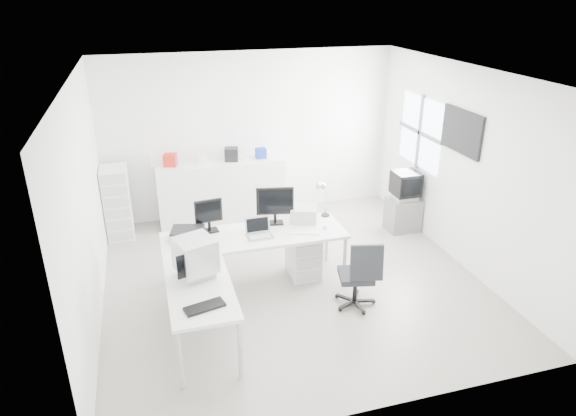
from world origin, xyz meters
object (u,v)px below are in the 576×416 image
object	(u,v)px
main_desk	(255,259)
laser_printer	(304,214)
drawer_pedestal	(303,255)
office_chair	(356,272)
inkjet_printer	(188,234)
tv_cabinet	(403,214)
filing_cabinet	(118,203)
side_desk	(202,316)
crt_monitor	(195,257)
lcd_monitor_large	(275,206)
sideboard	(222,191)
lcd_monitor_small	(209,216)
crt_tv	(406,186)
laptop	(260,229)

from	to	relation	value
main_desk	laser_printer	size ratio (longest dim) A/B	6.80
drawer_pedestal	office_chair	size ratio (longest dim) A/B	0.64
drawer_pedestal	inkjet_printer	xyz separation A→B (m)	(-1.55, 0.05, 0.52)
laser_printer	tv_cabinet	size ratio (longest dim) A/B	0.64
main_desk	office_chair	size ratio (longest dim) A/B	2.57
tv_cabinet	filing_cabinet	distance (m)	4.63
laser_printer	side_desk	bearing A→B (deg)	-121.07
crt_monitor	office_chair	size ratio (longest dim) A/B	0.52
main_desk	lcd_monitor_large	world-z (taller)	lcd_monitor_large
crt_monitor	sideboard	xyz separation A→B (m)	(0.76, 3.05, -0.46)
main_desk	tv_cabinet	bearing A→B (deg)	19.97
inkjet_printer	laser_printer	distance (m)	1.60
filing_cabinet	sideboard	bearing A→B (deg)	6.02
tv_cabinet	filing_cabinet	world-z (taller)	filing_cabinet
inkjet_printer	tv_cabinet	size ratio (longest dim) A/B	0.74
side_desk	laser_printer	distance (m)	2.13
main_desk	sideboard	size ratio (longest dim) A/B	1.13
side_desk	sideboard	world-z (taller)	sideboard
inkjet_printer	filing_cabinet	xyz separation A→B (m)	(-0.92, 1.92, -0.24)
sideboard	laser_printer	bearing A→B (deg)	-67.05
side_desk	crt_monitor	distance (m)	0.67
lcd_monitor_large	laser_printer	world-z (taller)	lcd_monitor_large
lcd_monitor_small	laser_printer	size ratio (longest dim) A/B	1.30
lcd_monitor_large	sideboard	bearing A→B (deg)	113.21
laser_printer	filing_cabinet	size ratio (longest dim) A/B	0.30
crt_tv	laptop	bearing A→B (deg)	-157.82
sideboard	lcd_monitor_small	bearing A→B (deg)	-103.39
crt_tv	lcd_monitor_large	bearing A→B (deg)	-162.68
main_desk	laser_printer	world-z (taller)	laser_printer
laser_printer	crt_monitor	bearing A→B (deg)	-126.82
side_desk	filing_cabinet	world-z (taller)	filing_cabinet
laptop	crt_monitor	xyz separation A→B (m)	(-0.90, -0.75, 0.13)
side_desk	main_desk	bearing A→B (deg)	52.31
side_desk	inkjet_printer	bearing A→B (deg)	90.00
main_desk	crt_monitor	distance (m)	1.35
office_chair	laser_printer	bearing A→B (deg)	121.69
inkjet_printer	filing_cabinet	distance (m)	2.14
lcd_monitor_large	filing_cabinet	world-z (taller)	lcd_monitor_large
main_desk	filing_cabinet	bearing A→B (deg)	131.31
lcd_monitor_large	crt_monitor	bearing A→B (deg)	-126.93
inkjet_printer	laser_printer	world-z (taller)	laser_printer
laser_printer	sideboard	world-z (taller)	sideboard
filing_cabinet	lcd_monitor_small	bearing A→B (deg)	-55.31
drawer_pedestal	tv_cabinet	distance (m)	2.23
laptop	crt_tv	size ratio (longest dim) A/B	0.68
side_desk	office_chair	world-z (taller)	office_chair
laser_printer	laptop	bearing A→B (deg)	-136.03
crt_monitor	office_chair	bearing A→B (deg)	-18.28
laptop	sideboard	xyz separation A→B (m)	(-0.14, 2.30, -0.33)
side_desk	laser_printer	xyz separation A→B (m)	(1.60, 1.32, 0.48)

